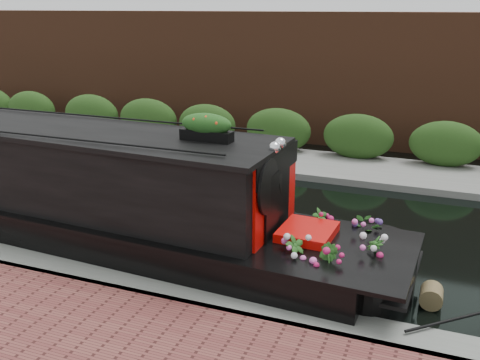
% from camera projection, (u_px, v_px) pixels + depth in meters
% --- Properties ---
extents(ground, '(80.00, 80.00, 0.00)m').
position_uv_depth(ground, '(207.00, 216.00, 11.13)').
color(ground, black).
rests_on(ground, ground).
extents(near_bank_coping, '(40.00, 0.60, 0.50)m').
position_uv_depth(near_bank_coping, '(117.00, 291.00, 8.20)').
color(near_bank_coping, slate).
rests_on(near_bank_coping, ground).
extents(far_bank_path, '(40.00, 2.40, 0.34)m').
position_uv_depth(far_bank_path, '(269.00, 163.00, 14.85)').
color(far_bank_path, slate).
rests_on(far_bank_path, ground).
extents(far_hedge, '(40.00, 1.10, 2.80)m').
position_uv_depth(far_hedge, '(279.00, 155.00, 15.65)').
color(far_hedge, '#224316').
rests_on(far_hedge, ground).
extents(far_brick_wall, '(40.00, 1.00, 8.00)m').
position_uv_depth(far_brick_wall, '(298.00, 139.00, 17.51)').
color(far_brick_wall, '#552E1C').
rests_on(far_brick_wall, ground).
extents(narrowboat, '(12.02, 2.71, 2.82)m').
position_uv_depth(narrowboat, '(61.00, 197.00, 9.78)').
color(narrowboat, black).
rests_on(narrowboat, ground).
extents(rope_fender, '(0.32, 0.36, 0.32)m').
position_uv_depth(rope_fender, '(431.00, 296.00, 7.76)').
color(rope_fender, brown).
rests_on(rope_fender, ground).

